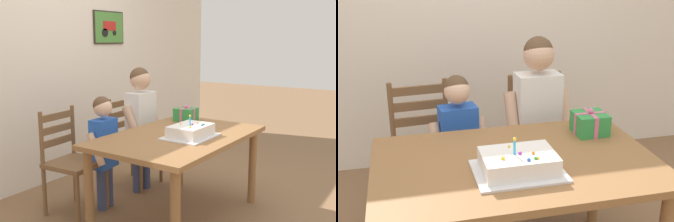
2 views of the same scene
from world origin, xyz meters
The scene contains 9 objects.
ground_plane centered at (0.00, 0.00, 0.00)m, with size 20.00×20.00×0.00m, color #846042.
back_wall centered at (0.00, 1.65, 1.30)m, with size 6.40×0.11×2.60m.
dining_table centered at (0.00, 0.00, 0.64)m, with size 1.47×0.96×0.73m.
birthday_cake centered at (-0.02, -0.13, 0.78)m, with size 0.44×0.34×0.19m.
gift_box_red_large centered at (0.52, 0.25, 0.80)m, with size 0.19×0.19×0.16m.
chair_left centered at (-0.43, 0.84, 0.47)m, with size 0.45×0.45×0.92m.
chair_right centered at (0.42, 0.84, 0.47)m, with size 0.45×0.45×0.92m.
child_older centered at (0.33, 0.65, 0.76)m, with size 0.45×0.26×1.25m.
child_younger centered at (-0.21, 0.65, 0.62)m, with size 0.39×0.23×1.03m.
Camera 1 is at (-2.70, -1.73, 1.51)m, focal length 42.20 mm.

